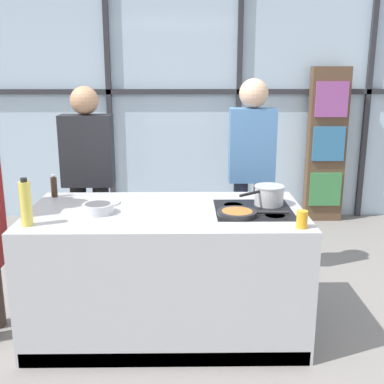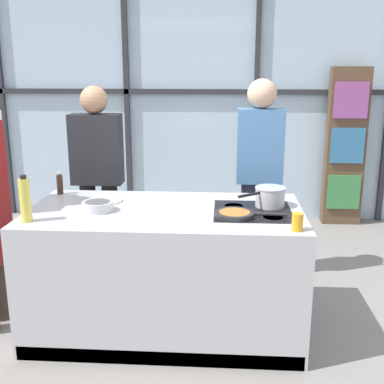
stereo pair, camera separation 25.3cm
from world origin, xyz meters
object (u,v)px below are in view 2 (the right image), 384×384
mixing_bowl (98,206)px  white_plate (106,201)px  spectator_center_left (259,165)px  oil_bottle (25,200)px  saucepan (270,196)px  pepper_grinder (60,184)px  frying_pan (236,214)px  spectator_far_left (97,170)px  juice_glass_near (297,222)px

mixing_bowl → white_plate: bearing=90.1°
spectator_center_left → oil_bottle: 1.96m
saucepan → pepper_grinder: pepper_grinder is taller
spectator_center_left → white_plate: (-1.15, -0.75, -0.12)m
frying_pan → oil_bottle: oil_bottle is taller
spectator_far_left → saucepan: spectator_far_left is taller
spectator_center_left → pepper_grinder: spectator_center_left is taller
saucepan → juice_glass_near: (0.12, -0.50, -0.02)m
spectator_far_left → mixing_bowl: (0.25, -0.98, -0.03)m
frying_pan → juice_glass_near: juice_glass_near is taller
frying_pan → pepper_grinder: 1.41m
oil_bottle → juice_glass_near: (1.67, -0.06, -0.09)m
saucepan → juice_glass_near: size_ratio=3.13×
juice_glass_near → mixing_bowl: bearing=166.2°
saucepan → oil_bottle: bearing=-164.3°
oil_bottle → spectator_center_left: bearing=38.6°
spectator_center_left → white_plate: spectator_center_left is taller
oil_bottle → saucepan: bearing=15.7°
spectator_far_left → oil_bottle: bearing=83.7°
mixing_bowl → juice_glass_near: 1.32m
white_plate → spectator_far_left: bearing=108.7°
frying_pan → mixing_bowl: mixing_bowl is taller
mixing_bowl → oil_bottle: 0.47m
spectator_far_left → saucepan: 1.62m
mixing_bowl → pepper_grinder: 0.58m
spectator_center_left → mixing_bowl: size_ratio=8.40×
spectator_far_left → pepper_grinder: (-0.15, -0.56, 0.01)m
pepper_grinder → juice_glass_near: 1.83m
juice_glass_near → saucepan: bearing=103.2°
spectator_far_left → pepper_grinder: size_ratio=9.56×
spectator_center_left → pepper_grinder: bearing=19.9°
white_plate → mixing_bowl: (0.00, -0.23, 0.03)m
spectator_center_left → white_plate: 1.37m
oil_bottle → juice_glass_near: oil_bottle is taller
pepper_grinder → saucepan: bearing=-8.4°
spectator_far_left → saucepan: size_ratio=5.01×
frying_pan → pepper_grinder: size_ratio=2.66×
mixing_bowl → pepper_grinder: (-0.40, 0.42, 0.04)m
mixing_bowl → oil_bottle: oil_bottle is taller
spectator_far_left → frying_pan: bearing=138.7°
spectator_center_left → frying_pan: (-0.22, -1.04, -0.11)m
spectator_far_left → pepper_grinder: 0.58m
mixing_bowl → spectator_far_left: bearing=104.5°
spectator_far_left → frying_pan: 1.57m
frying_pan → juice_glass_near: 0.44m
saucepan → mixing_bowl: 1.18m
pepper_grinder → mixing_bowl: bearing=-46.4°
pepper_grinder → frying_pan: bearing=-19.9°
spectator_center_left → juice_glass_near: bearing=96.0°
spectator_far_left → spectator_center_left: (1.40, 0.00, 0.06)m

